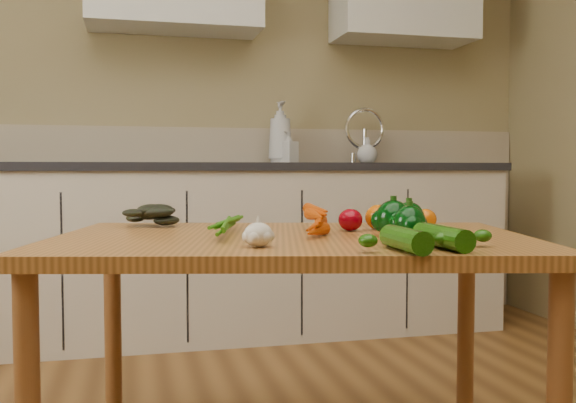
# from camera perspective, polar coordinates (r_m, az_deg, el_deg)

# --- Properties ---
(counter_run) EXTENTS (2.84, 0.64, 1.14)m
(counter_run) POSITION_cam_1_polar(r_m,az_deg,el_deg) (3.40, -4.45, -4.03)
(counter_run) COLOR beige
(counter_run) RESTS_ON ground
(table) EXTENTS (1.44, 1.09, 0.69)m
(table) POSITION_cam_1_polar(r_m,az_deg,el_deg) (1.77, 0.35, -5.51)
(table) COLOR #AD6D32
(table) RESTS_ON ground
(soap_bottle_a) EXTENTS (0.15, 0.15, 0.34)m
(soap_bottle_a) POSITION_cam_1_polar(r_m,az_deg,el_deg) (3.57, -0.70, 6.17)
(soap_bottle_a) COLOR silver
(soap_bottle_a) RESTS_ON counter_run
(soap_bottle_b) EXTENTS (0.11, 0.11, 0.18)m
(soap_bottle_b) POSITION_cam_1_polar(r_m,az_deg,el_deg) (3.53, 0.06, 4.87)
(soap_bottle_b) COLOR silver
(soap_bottle_b) RESTS_ON counter_run
(soap_bottle_c) EXTENTS (0.15, 0.15, 0.15)m
(soap_bottle_c) POSITION_cam_1_polar(r_m,az_deg,el_deg) (3.73, 7.05, 4.53)
(soap_bottle_c) COLOR silver
(soap_bottle_c) RESTS_ON counter_run
(carrot_bunch) EXTENTS (0.27, 0.23, 0.06)m
(carrot_bunch) POSITION_cam_1_polar(r_m,az_deg,el_deg) (1.78, -0.09, -1.92)
(carrot_bunch) COLOR #C44204
(carrot_bunch) RESTS_ON table
(leafy_greens) EXTENTS (0.18, 0.17, 0.09)m
(leafy_greens) POSITION_cam_1_polar(r_m,az_deg,el_deg) (2.07, -11.91, -0.92)
(leafy_greens) COLOR black
(leafy_greens) RESTS_ON table
(garlic_bulb) EXTENTS (0.07, 0.07, 0.06)m
(garlic_bulb) POSITION_cam_1_polar(r_m,az_deg,el_deg) (1.50, -2.66, -2.97)
(garlic_bulb) COLOR beige
(garlic_bulb) RESTS_ON table
(pepper_a) EXTENTS (0.10, 0.10, 0.10)m
(pepper_a) POSITION_cam_1_polar(r_m,az_deg,el_deg) (1.74, 9.34, -1.54)
(pepper_a) COLOR black
(pepper_a) RESTS_ON table
(pepper_b) EXTENTS (0.09, 0.09, 0.09)m
(pepper_b) POSITION_cam_1_polar(r_m,az_deg,el_deg) (1.84, 10.70, -1.46)
(pepper_b) COLOR black
(pepper_b) RESTS_ON table
(pepper_c) EXTENTS (0.09, 0.09, 0.09)m
(pepper_c) POSITION_cam_1_polar(r_m,az_deg,el_deg) (1.68, 10.75, -1.88)
(pepper_c) COLOR black
(pepper_c) RESTS_ON table
(tomato_a) EXTENTS (0.07, 0.07, 0.07)m
(tomato_a) POSITION_cam_1_polar(r_m,az_deg,el_deg) (1.89, 5.57, -1.64)
(tomato_a) COLOR maroon
(tomato_a) RESTS_ON table
(tomato_b) EXTENTS (0.08, 0.08, 0.08)m
(tomato_b) POSITION_cam_1_polar(r_m,az_deg,el_deg) (1.93, 8.08, -1.39)
(tomato_b) COLOR #D15705
(tomato_b) RESTS_ON table
(tomato_c) EXTENTS (0.07, 0.07, 0.06)m
(tomato_c) POSITION_cam_1_polar(r_m,az_deg,el_deg) (1.98, 12.11, -1.53)
(tomato_c) COLOR #D15705
(tomato_c) RESTS_ON table
(zucchini_a) EXTENTS (0.06, 0.21, 0.05)m
(zucchini_a) POSITION_cam_1_polar(r_m,az_deg,el_deg) (1.52, 13.56, -3.07)
(zucchini_a) COLOR #144307
(zucchini_a) RESTS_ON table
(zucchini_b) EXTENTS (0.05, 0.18, 0.05)m
(zucchini_b) POSITION_cam_1_polar(r_m,az_deg,el_deg) (1.44, 10.41, -3.35)
(zucchini_b) COLOR #144307
(zucchini_b) RESTS_ON table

